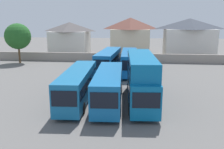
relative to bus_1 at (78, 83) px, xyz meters
name	(u,v)px	position (x,y,z in m)	size (l,w,h in m)	color
ground	(121,68)	(3.32, 17.99, -1.92)	(140.00, 140.00, 0.00)	#605E5B
depot_boundary_wall	(123,58)	(3.32, 24.29, -1.02)	(56.00, 0.50, 1.80)	gray
bus_1	(78,83)	(0.00, 0.00, 0.00)	(3.03, 12.02, 3.36)	#15659A
bus_2	(109,85)	(3.33, -0.37, 0.00)	(3.15, 11.45, 3.36)	#12609F
bus_3	(141,76)	(6.63, 0.27, 0.88)	(3.28, 11.53, 4.97)	#0A6198
bus_4	(109,60)	(1.59, 14.52, 0.10)	(3.29, 11.96, 3.55)	#1865A5
bus_5	(129,61)	(4.98, 14.28, 0.08)	(2.80, 11.44, 3.52)	#145DA3
house_terrace_left	(70,38)	(-10.16, 33.74, 2.07)	(9.17, 8.11, 7.84)	silver
house_terrace_centre	(130,36)	(4.47, 34.55, 2.63)	(9.39, 7.60, 8.91)	beige
house_terrace_right	(189,37)	(17.93, 33.37, 2.52)	(11.43, 8.13, 8.72)	silver
tree_left_of_lot	(18,36)	(-17.08, 21.29, 3.35)	(5.02, 5.02, 7.79)	brown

